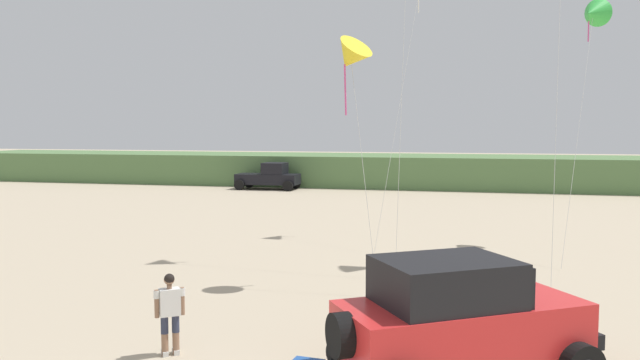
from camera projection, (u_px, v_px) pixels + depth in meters
dune_ridge at (495, 172)px, 48.51m from camera, size 90.00×7.91×2.38m
jeep at (459, 317)px, 11.34m from camera, size 4.95×4.33×2.26m
person_watching at (170, 309)px, 12.72m from camera, size 0.52×0.46×1.67m
distant_pickup at (270, 177)px, 47.07m from camera, size 4.60×2.36×1.98m
kite_red_delta at (351, 57)px, 18.21m from camera, size 1.81×2.12×7.24m
kite_blue_swept at (593, 13)px, 24.17m from camera, size 2.33×5.84×9.59m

